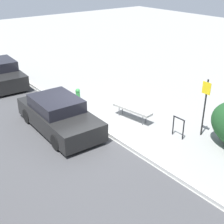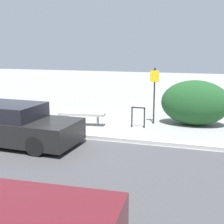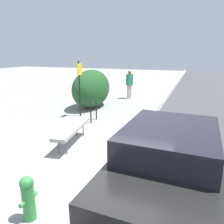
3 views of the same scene
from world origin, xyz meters
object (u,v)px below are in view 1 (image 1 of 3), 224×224
object	(u,v)px
bike_rack	(178,125)
parked_car_far	(1,74)
sign_post	(205,103)
fire_hydrant	(78,96)
parked_car_near	(59,115)
bench	(132,109)

from	to	relation	value
bike_rack	parked_car_far	distance (m)	10.45
sign_post	bike_rack	bearing A→B (deg)	-118.88
fire_hydrant	parked_car_near	xyz separation A→B (m)	(1.69, -1.97, 0.21)
bench	parked_car_near	world-z (taller)	parked_car_near
fire_hydrant	parked_car_far	distance (m)	5.20
fire_hydrant	bench	bearing A→B (deg)	18.13
bike_rack	fire_hydrant	size ratio (longest dim) A/B	1.08
bike_rack	sign_post	xyz separation A→B (m)	(0.46, 0.84, 0.88)
bench	sign_post	bearing A→B (deg)	15.10
bike_rack	sign_post	world-z (taller)	sign_post
fire_hydrant	sign_post	bearing A→B (deg)	21.08
sign_post	parked_car_far	bearing A→B (deg)	-158.45
bench	parked_car_near	size ratio (longest dim) A/B	0.44
bench	sign_post	world-z (taller)	sign_post
parked_car_near	parked_car_far	distance (m)	6.50
bike_rack	parked_car_far	bearing A→B (deg)	-161.80
bike_rack	fire_hydrant	xyz separation A→B (m)	(-5.11, -1.31, -0.09)
sign_post	fire_hydrant	distance (m)	6.05
bench	sign_post	size ratio (longest dim) A/B	0.84
bike_rack	bench	bearing A→B (deg)	-170.64
parked_car_near	bike_rack	bearing A→B (deg)	45.66
bench	bike_rack	bearing A→B (deg)	0.40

